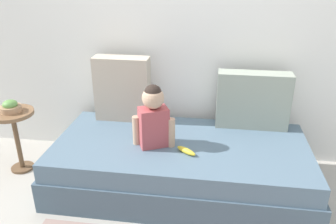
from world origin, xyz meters
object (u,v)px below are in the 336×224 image
couch (180,165)px  throw_pillow_left (123,89)px  toddler (153,116)px  side_table (14,126)px  fruit_bowl (10,107)px  throw_pillow_right (253,100)px  banana (186,151)px

couch → throw_pillow_left: 0.81m
toddler → side_table: bearing=174.7°
fruit_bowl → throw_pillow_left: bearing=20.8°
fruit_bowl → throw_pillow_right: bearing=9.5°
couch → throw_pillow_right: (0.54, 0.37, 0.43)m
fruit_bowl → couch: bearing=-2.1°
throw_pillow_right → banana: size_ratio=3.42×
throw_pillow_left → side_table: throw_pillow_left is taller
throw_pillow_right → banana: throw_pillow_right is taller
throw_pillow_left → banana: 0.83m
throw_pillow_left → toddler: size_ratio=1.15×
throw_pillow_right → toddler: bearing=-149.7°
toddler → side_table: toddler is taller
toddler → banana: bearing=-19.5°
throw_pillow_left → banana: size_ratio=3.23×
couch → fruit_bowl: size_ratio=11.98×
side_table → banana: bearing=-7.9°
throw_pillow_left → banana: bearing=-41.1°
couch → fruit_bowl: (-1.39, 0.05, 0.39)m
throw_pillow_right → side_table: (-1.94, -0.32, -0.21)m
banana → throw_pillow_left: bearing=138.9°
side_table → fruit_bowl: (0.00, -0.00, 0.17)m
fruit_bowl → toddler: bearing=-5.3°
throw_pillow_right → fruit_bowl: throw_pillow_right is taller
side_table → throw_pillow_right: bearing=9.5°
throw_pillow_right → fruit_bowl: bearing=-170.5°
throw_pillow_left → fruit_bowl: (-0.85, -0.32, -0.08)m
throw_pillow_right → banana: 0.75m
couch → throw_pillow_right: size_ratio=3.40×
throw_pillow_left → side_table: bearing=-159.2°
fruit_bowl → banana: bearing=-7.9°
throw_pillow_left → fruit_bowl: size_ratio=3.32×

